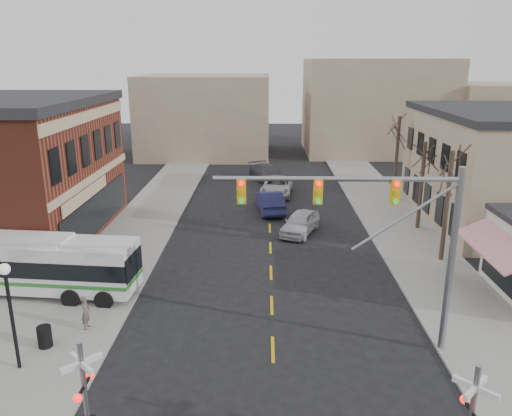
{
  "coord_description": "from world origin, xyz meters",
  "views": [
    {
      "loc": [
        -0.37,
        -16.76,
        11.96
      ],
      "look_at": [
        -0.9,
        11.49,
        3.5
      ],
      "focal_mm": 35.0,
      "sensor_mm": 36.0,
      "label": 1
    }
  ],
  "objects": [
    {
      "name": "pedestrian_far",
      "position": [
        -9.62,
        7.49,
        1.02
      ],
      "size": [
        1.08,
        1.11,
        1.81
      ],
      "primitive_type": "imported",
      "rotation": [
        0.0,
        0.0,
        0.9
      ],
      "color": "#353C5E",
      "rests_on": "sidewalk_west"
    },
    {
      "name": "tree_east_b",
      "position": [
        10.8,
        18.0,
        3.27
      ],
      "size": [
        0.28,
        0.28,
        6.3
      ],
      "color": "#382B21",
      "rests_on": "sidewalk_east"
    },
    {
      "name": "car_d",
      "position": [
        -0.09,
        32.59,
        0.84
      ],
      "size": [
        4.52,
        6.22,
        1.67
      ],
      "primitive_type": "imported",
      "rotation": [
        0.0,
        0.0,
        0.43
      ],
      "color": "#4A484E",
      "rests_on": "ground"
    },
    {
      "name": "transit_bus",
      "position": [
        -12.83,
        7.13,
        1.7
      ],
      "size": [
        11.79,
        3.58,
        2.99
      ],
      "color": "silver",
      "rests_on": "ground"
    },
    {
      "name": "trash_bin",
      "position": [
        -9.75,
        1.88,
        0.59
      ],
      "size": [
        0.6,
        0.6,
        0.94
      ],
      "primitive_type": "cylinder",
      "color": "black",
      "rests_on": "sidewalk_west"
    },
    {
      "name": "car_c",
      "position": [
        0.71,
        27.39,
        0.8
      ],
      "size": [
        3.28,
        6.02,
        1.6
      ],
      "primitive_type": "imported",
      "rotation": [
        0.0,
        0.0,
        -0.11
      ],
      "color": "#B7B7B7",
      "rests_on": "ground"
    },
    {
      "name": "street_lamp",
      "position": [
        -10.16,
        0.35,
        3.31
      ],
      "size": [
        0.44,
        0.44,
        4.48
      ],
      "color": "black",
      "rests_on": "sidewalk_west"
    },
    {
      "name": "rr_crossing_west",
      "position": [
        -5.37,
        -4.01,
        1.97
      ],
      "size": [
        5.6,
        1.36,
        4.0
      ],
      "color": "gray",
      "rests_on": "ground"
    },
    {
      "name": "pedestrian_near",
      "position": [
        -8.5,
        3.43,
        0.92
      ],
      "size": [
        0.38,
        0.58,
        1.6
      ],
      "primitive_type": "imported",
      "rotation": [
        0.0,
        0.0,
        1.57
      ],
      "color": "#5C4F49",
      "rests_on": "sidewalk_west"
    },
    {
      "name": "tree_east_c",
      "position": [
        11.0,
        26.0,
        3.72
      ],
      "size": [
        0.28,
        0.28,
        7.2
      ],
      "color": "#382B21",
      "rests_on": "sidewalk_east"
    },
    {
      "name": "tree_east_a",
      "position": [
        10.5,
        12.0,
        3.5
      ],
      "size": [
        0.28,
        0.28,
        6.75
      ],
      "color": "#382B21",
      "rests_on": "sidewalk_east"
    },
    {
      "name": "car_a",
      "position": [
        2.15,
        16.99,
        0.78
      ],
      "size": [
        3.47,
        4.97,
        1.57
      ],
      "primitive_type": "imported",
      "rotation": [
        0.0,
        0.0,
        -0.39
      ],
      "color": "#BBBCC0",
      "rests_on": "ground"
    },
    {
      "name": "sidewalk_east",
      "position": [
        9.5,
        20.0,
        0.06
      ],
      "size": [
        5.0,
        60.0,
        0.12
      ],
      "primitive_type": "cube",
      "color": "gray",
      "rests_on": "ground"
    },
    {
      "name": "car_b",
      "position": [
        0.06,
        22.19,
        0.86
      ],
      "size": [
        2.53,
        5.43,
        1.72
      ],
      "primitive_type": "imported",
      "rotation": [
        0.0,
        0.0,
        3.28
      ],
      "color": "#1C2047",
      "rests_on": "ground"
    },
    {
      "name": "traffic_signal_mast",
      "position": [
        4.51,
        2.13,
        5.73
      ],
      "size": [
        9.75,
        0.3,
        8.0
      ],
      "color": "gray",
      "rests_on": "ground"
    },
    {
      "name": "ground",
      "position": [
        0.0,
        0.0,
        0.0
      ],
      "size": [
        160.0,
        160.0,
        0.0
      ],
      "primitive_type": "plane",
      "color": "black",
      "rests_on": "ground"
    },
    {
      "name": "sidewalk_west",
      "position": [
        -9.5,
        20.0,
        0.06
      ],
      "size": [
        5.0,
        60.0,
        0.12
      ],
      "primitive_type": "cube",
      "color": "gray",
      "rests_on": "ground"
    }
  ]
}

